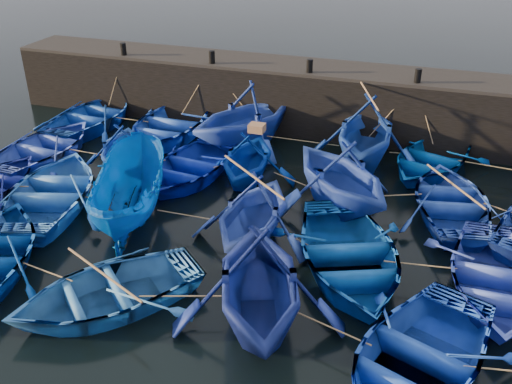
% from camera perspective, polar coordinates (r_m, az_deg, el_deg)
% --- Properties ---
extents(ground, '(120.00, 120.00, 0.00)m').
position_cam_1_polar(ground, '(15.10, -3.90, -7.82)').
color(ground, black).
rests_on(ground, ground).
extents(quay_wall, '(26.00, 2.50, 2.50)m').
position_cam_1_polar(quay_wall, '(23.52, 5.74, 9.20)').
color(quay_wall, black).
rests_on(quay_wall, ground).
extents(quay_top, '(26.00, 2.50, 0.12)m').
position_cam_1_polar(quay_top, '(23.13, 5.89, 12.27)').
color(quay_top, black).
rests_on(quay_top, quay_wall).
extents(bollard_0, '(0.24, 0.24, 0.50)m').
position_cam_1_polar(bollard_0, '(25.18, -13.12, 13.76)').
color(bollard_0, black).
rests_on(bollard_0, quay_top).
extents(bollard_1, '(0.24, 0.24, 0.50)m').
position_cam_1_polar(bollard_1, '(23.40, -4.43, 13.31)').
color(bollard_1, black).
rests_on(bollard_1, quay_top).
extents(bollard_2, '(0.24, 0.24, 0.50)m').
position_cam_1_polar(bollard_2, '(22.20, 5.38, 12.45)').
color(bollard_2, black).
rests_on(bollard_2, quay_top).
extents(bollard_3, '(0.24, 0.24, 0.50)m').
position_cam_1_polar(bollard_3, '(21.68, 15.90, 11.12)').
color(bollard_3, black).
rests_on(bollard_3, quay_top).
extents(boat_0, '(3.90, 5.23, 1.04)m').
position_cam_1_polar(boat_0, '(24.70, -15.94, 7.39)').
color(boat_0, navy).
rests_on(boat_0, ground).
extents(boat_1, '(3.92, 5.48, 1.13)m').
position_cam_1_polar(boat_1, '(22.96, -8.73, 6.72)').
color(boat_1, blue).
rests_on(boat_1, ground).
extents(boat_2, '(6.00, 6.23, 2.52)m').
position_cam_1_polar(boat_2, '(21.62, -1.16, 7.65)').
color(boat_2, '#1F3B96').
rests_on(boat_2, ground).
extents(boat_3, '(4.41, 5.03, 2.51)m').
position_cam_1_polar(boat_3, '(20.61, 10.92, 6.05)').
color(boat_3, '#19409D').
rests_on(boat_3, ground).
extents(boat_4, '(4.62, 5.43, 0.96)m').
position_cam_1_polar(boat_4, '(20.84, 17.07, 3.19)').
color(boat_4, '#003F8B').
rests_on(boat_4, ground).
extents(boat_6, '(3.79, 5.05, 1.00)m').
position_cam_1_polar(boat_6, '(22.20, -20.32, 4.27)').
color(boat_6, '#2942A8').
rests_on(boat_6, ground).
extents(boat_7, '(4.34, 4.59, 1.91)m').
position_cam_1_polar(boat_7, '(20.14, -13.14, 4.34)').
color(boat_7, '#143D9C').
rests_on(boat_7, ground).
extents(boat_8, '(3.82, 5.03, 0.98)m').
position_cam_1_polar(boat_8, '(19.55, -6.67, 2.67)').
color(boat_8, '#0D27C1').
rests_on(boat_8, ground).
extents(boat_9, '(3.42, 3.88, 1.92)m').
position_cam_1_polar(boat_9, '(18.88, -0.78, 3.47)').
color(boat_9, '#002A91').
rests_on(boat_9, ground).
extents(boat_10, '(5.96, 5.97, 2.38)m').
position_cam_1_polar(boat_10, '(17.47, 8.51, 1.85)').
color(boat_10, '#2341A8').
rests_on(boat_10, ground).
extents(boat_11, '(4.16, 5.22, 0.97)m').
position_cam_1_polar(boat_11, '(18.24, 19.00, -0.81)').
color(boat_11, '#1E40A3').
rests_on(boat_11, ground).
extents(boat_14, '(5.14, 6.12, 1.09)m').
position_cam_1_polar(boat_14, '(18.74, -19.65, 0.09)').
color(boat_14, blue).
rests_on(boat_14, ground).
extents(boat_15, '(3.41, 5.36, 1.94)m').
position_cam_1_polar(boat_15, '(17.06, -12.63, -0.07)').
color(boat_15, '#00469A').
rests_on(boat_15, ground).
extents(boat_16, '(3.58, 4.10, 2.09)m').
position_cam_1_polar(boat_16, '(15.56, -0.32, -1.94)').
color(boat_16, '#2A46B5').
rests_on(boat_16, ground).
extents(boat_17, '(5.52, 6.32, 1.09)m').
position_cam_1_polar(boat_17, '(14.87, 9.21, -6.21)').
color(boat_17, '#094794').
rests_on(boat_17, ground).
extents(boat_18, '(3.58, 4.91, 1.00)m').
position_cam_1_polar(boat_18, '(15.14, 22.85, -7.88)').
color(boat_18, blue).
rests_on(boat_18, ground).
extents(boat_22, '(5.51, 5.62, 0.95)m').
position_cam_1_polar(boat_22, '(14.05, -14.81, -9.55)').
color(boat_22, '#2560A8').
rests_on(boat_22, ground).
extents(boat_23, '(5.32, 5.68, 2.40)m').
position_cam_1_polar(boat_23, '(12.71, 0.26, -8.87)').
color(boat_23, navy).
rests_on(boat_23, ground).
extents(boat_24, '(5.01, 5.83, 1.02)m').
position_cam_1_polar(boat_24, '(12.37, 15.73, -15.61)').
color(boat_24, '#133CB6').
rests_on(boat_24, ground).
extents(wooden_crate, '(0.50, 0.42, 0.26)m').
position_cam_1_polar(wooden_crate, '(18.36, 0.09, 6.43)').
color(wooden_crate, '#956341').
rests_on(wooden_crate, boat_9).
extents(mooring_ropes, '(17.65, 11.74, 2.10)m').
position_cam_1_polar(mooring_ropes, '(18.58, 2.22, 2.76)').
color(mooring_ropes, tan).
rests_on(mooring_ropes, ground).
extents(loose_oars, '(9.85, 12.09, 1.62)m').
position_cam_1_polar(loose_oars, '(16.26, 5.47, 1.80)').
color(loose_oars, '#99724C').
rests_on(loose_oars, ground).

